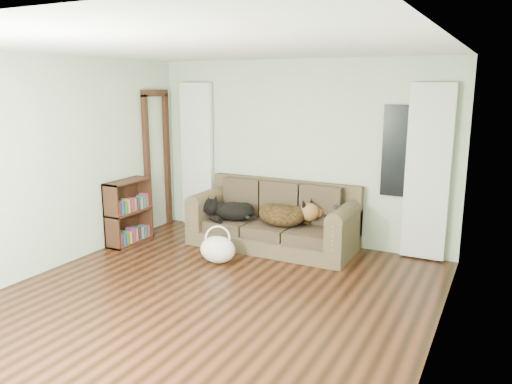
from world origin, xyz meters
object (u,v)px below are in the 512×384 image
at_px(dog_shepherd, 285,215).
at_px(bookshelf, 129,209).
at_px(sofa, 272,216).
at_px(dog_black_lab, 232,211).
at_px(tote_bag, 218,250).

xyz_separation_m(dog_shepherd, bookshelf, (-2.13, -0.73, 0.01)).
relative_size(sofa, dog_black_lab, 3.73).
bearing_deg(sofa, dog_black_lab, -170.13).
xyz_separation_m(sofa, tote_bag, (-0.35, -0.89, -0.29)).
xyz_separation_m(dog_black_lab, tote_bag, (0.24, -0.78, -0.32)).
bearing_deg(dog_shepherd, dog_black_lab, 11.13).
height_order(sofa, bookshelf, bookshelf).
bearing_deg(bookshelf, tote_bag, -4.91).
xyz_separation_m(sofa, bookshelf, (-1.92, -0.76, 0.05)).
bearing_deg(dog_shepherd, tote_bag, 62.75).
distance_m(dog_black_lab, bookshelf, 1.48).
bearing_deg(bookshelf, dog_shepherd, 18.70).
bearing_deg(sofa, tote_bag, -111.70).
relative_size(sofa, tote_bag, 4.84).
bearing_deg(sofa, bookshelf, -158.39).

